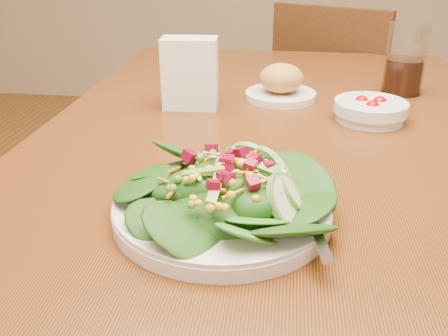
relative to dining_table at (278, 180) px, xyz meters
The scene contains 7 objects.
dining_table is the anchor object (origin of this frame).
chair_far 0.92m from the dining_table, 78.29° to the left, with size 0.53×0.53×0.88m.
salad_plate 0.35m from the dining_table, 100.01° to the right, with size 0.28×0.28×0.08m.
bread_plate 0.24m from the dining_table, 91.59° to the left, with size 0.16×0.16×0.08m.
tomato_bowl 0.22m from the dining_table, 25.00° to the left, with size 0.14×0.14×0.05m.
drinking_glass 0.42m from the dining_table, 46.64° to the left, with size 0.09×0.09×0.16m.
napkin_holder 0.28m from the dining_table, 148.88° to the left, with size 0.11×0.07×0.14m.
Camera 1 is at (0.01, -0.87, 1.08)m, focal length 40.00 mm.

